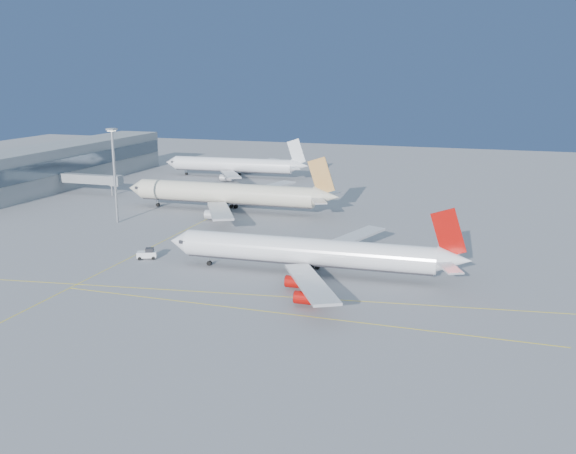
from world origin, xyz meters
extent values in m
plane|color=slate|center=(0.00, 0.00, 0.00)|extent=(500.00, 500.00, 0.00)
cube|color=gray|center=(-115.00, 85.00, 7.50)|extent=(18.00, 110.00, 15.00)
cube|color=#3F4C59|center=(-105.80, 85.00, 9.00)|extent=(0.40, 107.80, 5.00)
cube|color=gray|center=(-95.00, 72.00, 5.20)|extent=(22.00, 3.00, 3.00)
cylinder|color=gray|center=(-86.00, 72.00, 2.60)|extent=(0.70, 0.70, 5.20)
cube|color=gray|center=(-84.00, 72.00, 5.20)|extent=(3.20, 3.60, 3.40)
cube|color=yellow|center=(5.00, -14.00, 0.01)|extent=(90.00, 0.18, 0.02)
cube|color=yellow|center=(0.00, -6.00, 0.01)|extent=(118.86, 16.88, 0.02)
cube|color=yellow|center=(-40.00, 30.00, 0.01)|extent=(0.18, 140.00, 0.02)
cylinder|color=white|center=(1.15, 8.83, 4.90)|extent=(52.94, 7.30, 5.47)
cone|color=white|center=(-27.29, 7.84, 4.90)|extent=(4.43, 5.61, 5.47)
cone|color=white|center=(30.82, 9.86, 5.47)|extent=(6.77, 5.42, 5.19)
cube|color=black|center=(-25.51, 7.90, 5.47)|extent=(1.69, 5.24, 0.66)
cube|color=#B7B7BC|center=(6.46, -6.30, 3.40)|extent=(17.11, 26.41, 0.52)
cube|color=#B7B7BC|center=(5.39, 24.29, 3.40)|extent=(15.55, 26.94, 0.52)
cube|color=#990906|center=(29.41, 9.82, 10.74)|extent=(7.26, 0.68, 9.97)
cylinder|color=gray|center=(-20.48, 8.08, 1.60)|extent=(0.23, 0.23, 2.17)
cylinder|color=black|center=(-20.48, 8.08, 0.52)|extent=(1.06, 0.70, 1.04)
cylinder|color=gray|center=(2.23, 5.00, 1.60)|extent=(0.30, 0.30, 2.17)
cylinder|color=black|center=(2.23, 5.00, 0.52)|extent=(1.07, 0.88, 1.04)
cylinder|color=gray|center=(1.96, 12.73, 1.60)|extent=(0.30, 0.30, 2.17)
cylinder|color=black|center=(1.96, 12.73, 0.52)|extent=(1.07, 0.88, 1.04)
cylinder|color=#990906|center=(2.48, -1.51, 1.63)|extent=(4.60, 2.51, 2.36)
cylinder|color=#990906|center=(6.76, -9.57, 1.63)|extent=(4.60, 2.51, 2.36)
cylinder|color=#990906|center=(1.75, 19.24, 1.63)|extent=(4.60, 2.51, 2.36)
cylinder|color=#990906|center=(5.47, 27.58, 1.63)|extent=(4.60, 2.51, 2.36)
cylinder|color=beige|center=(-39.50, 60.85, 5.45)|extent=(55.19, 7.51, 6.03)
cone|color=beige|center=(-69.34, 60.05, 5.45)|extent=(4.92, 6.16, 6.03)
cone|color=beige|center=(-8.28, 61.69, 6.09)|extent=(7.56, 5.93, 5.73)
cube|color=black|center=(-67.33, 60.10, 6.09)|extent=(1.85, 5.78, 0.74)
cube|color=#B7B7BC|center=(-33.94, 44.36, 3.79)|extent=(18.54, 28.80, 0.58)
cube|color=#B7B7BC|center=(-34.83, 77.61, 3.79)|extent=(17.24, 29.24, 0.58)
cube|color=#BA8645|center=(-9.87, 61.64, 11.99)|extent=(8.15, 0.69, 11.20)
cylinder|color=gray|center=(-62.06, 60.25, 1.80)|extent=(0.25, 0.25, 2.43)
cylinder|color=black|center=(-62.06, 60.25, 0.58)|extent=(1.18, 0.77, 1.16)
cylinder|color=gray|center=(-38.33, 56.59, 1.80)|extent=(0.34, 0.34, 2.43)
cylinder|color=black|center=(-38.33, 56.59, 0.58)|extent=(1.19, 0.98, 1.16)
cylinder|color=gray|center=(-38.55, 65.16, 1.80)|extent=(0.34, 0.34, 2.43)
cylinder|color=black|center=(-38.55, 65.16, 0.58)|extent=(1.19, 0.98, 1.16)
cylinder|color=#B7B7BC|center=(-37.06, 47.24, 1.81)|extent=(5.15, 2.78, 2.65)
cylinder|color=#B7B7BC|center=(-37.79, 74.57, 1.81)|extent=(5.15, 2.78, 2.65)
cylinder|color=white|center=(-62.25, 120.77, 4.95)|extent=(48.71, 8.21, 5.43)
cone|color=white|center=(-88.58, 119.26, 4.95)|extent=(4.67, 5.67, 5.43)
cone|color=white|center=(-34.66, 122.36, 5.53)|extent=(7.07, 5.54, 5.16)
cube|color=black|center=(-86.74, 119.36, 5.53)|extent=(1.85, 5.24, 0.68)
cube|color=#B7B7BC|center=(-56.96, 106.33, 3.45)|extent=(17.16, 25.28, 0.53)
cube|color=#B7B7BC|center=(-58.65, 135.72, 3.45)|extent=(14.71, 26.08, 0.53)
cube|color=silver|center=(-36.11, 122.27, 10.91)|extent=(7.47, 0.86, 10.26)
cylinder|color=gray|center=(-82.09, 119.63, 1.65)|extent=(0.23, 0.23, 2.23)
cylinder|color=black|center=(-82.09, 119.63, 0.53)|extent=(1.10, 0.74, 1.07)
cylinder|color=gray|center=(-61.06, 116.95, 1.65)|extent=(0.31, 0.31, 2.23)
cylinder|color=black|center=(-61.06, 116.95, 0.53)|extent=(1.11, 0.93, 1.07)
cylinder|color=gray|center=(-61.50, 124.70, 1.65)|extent=(0.31, 0.31, 2.23)
cylinder|color=black|center=(-61.50, 124.70, 0.53)|extent=(1.11, 0.93, 1.07)
cylinder|color=#B7B7BC|center=(-59.84, 108.79, 1.63)|extent=(4.79, 2.69, 2.42)
cylinder|color=#B7B7BC|center=(-61.23, 132.95, 1.63)|extent=(4.79, 2.69, 2.42)
cube|color=white|center=(-36.01, 8.52, 0.97)|extent=(4.81, 3.67, 1.29)
cube|color=black|center=(-35.41, 8.78, 1.94)|extent=(2.30, 2.36, 0.97)
cylinder|color=black|center=(-36.95, 6.89, 0.38)|extent=(0.84, 0.64, 0.75)
cylinder|color=black|center=(-37.84, 8.98, 0.38)|extent=(0.84, 0.64, 0.75)
cylinder|color=black|center=(-34.18, 8.07, 0.38)|extent=(0.84, 0.64, 0.75)
cylinder|color=black|center=(-35.06, 10.15, 0.38)|extent=(0.84, 0.64, 0.75)
cylinder|color=gray|center=(-61.98, 37.41, 12.81)|extent=(0.72, 0.72, 25.61)
cube|color=gray|center=(-61.98, 37.41, 25.82)|extent=(2.25, 2.25, 0.51)
cube|color=white|center=(-61.98, 37.41, 25.41)|extent=(1.64, 1.64, 0.26)
camera|label=1|loc=(36.81, -113.36, 40.90)|focal=40.00mm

